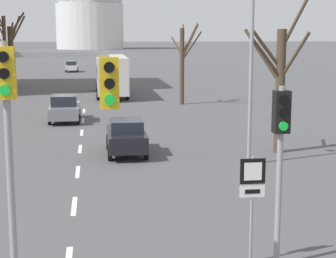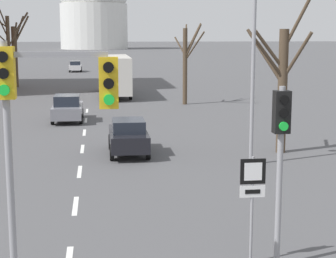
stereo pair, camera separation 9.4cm
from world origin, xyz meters
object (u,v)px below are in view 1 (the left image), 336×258
(traffic_signal_centre_tall, at_px, (43,110))
(route_sign_post, at_px, (252,191))
(traffic_signal_near_right, at_px, (280,142))
(street_lamp_right, at_px, (243,51))
(city_bus, at_px, (111,72))
(sedan_near_left, at_px, (65,108))
(sedan_near_right, at_px, (72,66))
(sedan_mid_centre, at_px, (126,136))

(traffic_signal_centre_tall, xyz_separation_m, route_sign_post, (4.56, 1.74, -2.22))
(traffic_signal_near_right, height_order, street_lamp_right, street_lamp_right)
(route_sign_post, height_order, city_bus, city_bus)
(sedan_near_left, relative_size, sedan_near_right, 1.00)
(route_sign_post, relative_size, sedan_near_left, 0.62)
(sedan_mid_centre, relative_size, city_bus, 0.36)
(route_sign_post, bearing_deg, street_lamp_right, 76.48)
(sedan_mid_centre, bearing_deg, traffic_signal_near_right, -77.93)
(route_sign_post, bearing_deg, sedan_mid_centre, 99.88)
(sedan_near_right, bearing_deg, street_lamp_right, -81.47)
(sedan_near_right, xyz_separation_m, city_bus, (4.59, -32.62, 1.25))
(street_lamp_right, bearing_deg, sedan_near_right, 98.53)
(sedan_near_left, bearing_deg, sedan_mid_centre, -72.53)
(sedan_near_right, distance_m, city_bus, 32.97)
(sedan_near_left, distance_m, sedan_mid_centre, 10.72)
(traffic_signal_near_right, height_order, sedan_near_right, traffic_signal_near_right)
(sedan_near_left, bearing_deg, street_lamp_right, -58.85)
(traffic_signal_near_right, height_order, traffic_signal_centre_tall, traffic_signal_centre_tall)
(sedan_mid_centre, bearing_deg, route_sign_post, -80.12)
(traffic_signal_near_right, bearing_deg, sedan_mid_centre, 102.07)
(city_bus, bearing_deg, sedan_mid_centre, -90.37)
(sedan_near_left, bearing_deg, city_bus, 76.88)
(sedan_near_left, bearing_deg, sedan_near_right, 91.47)
(traffic_signal_centre_tall, distance_m, street_lamp_right, 13.59)
(sedan_near_left, bearing_deg, route_sign_post, -76.66)
(route_sign_post, distance_m, sedan_near_right, 70.26)
(sedan_near_right, relative_size, sedan_mid_centre, 1.08)
(sedan_mid_centre, bearing_deg, city_bus, 89.63)
(sedan_near_left, distance_m, city_bus, 14.94)
(route_sign_post, xyz_separation_m, city_bus, (-2.03, 37.32, 0.28))
(street_lamp_right, xyz_separation_m, city_bus, (-4.42, 27.40, -2.63))
(traffic_signal_centre_tall, relative_size, sedan_near_right, 1.25)
(traffic_signal_centre_tall, bearing_deg, sedan_near_left, 91.99)
(route_sign_post, height_order, sedan_near_left, route_sign_post)
(route_sign_post, bearing_deg, traffic_signal_centre_tall, -159.10)
(traffic_signal_near_right, distance_m, sedan_near_right, 70.60)
(traffic_signal_centre_tall, relative_size, route_sign_post, 2.03)
(sedan_near_right, bearing_deg, traffic_signal_centre_tall, -88.35)
(traffic_signal_near_right, height_order, sedan_mid_centre, traffic_signal_near_right)
(route_sign_post, distance_m, street_lamp_right, 10.61)
(street_lamp_right, bearing_deg, sedan_mid_centre, 149.71)
(traffic_signal_near_right, relative_size, street_lamp_right, 0.56)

